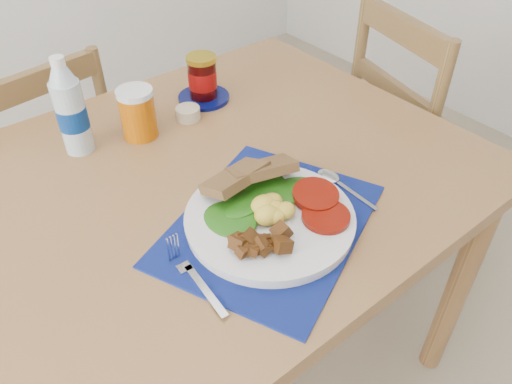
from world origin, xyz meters
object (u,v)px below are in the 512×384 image
chair_far (49,155)px  jam_on_saucer (203,81)px  juice_glass (138,115)px  chair_end (414,121)px  breakfast_plate (269,217)px  water_bottle (71,111)px

chair_far → jam_on_saucer: (0.33, -0.35, 0.28)m
chair_far → juice_glass: chair_far is taller
chair_end → jam_on_saucer: (-0.60, 0.25, 0.24)m
breakfast_plate → jam_on_saucer: 0.50m
chair_end → breakfast_plate: bearing=120.5°
water_bottle → juice_glass: (0.13, -0.04, -0.04)m
chair_far → breakfast_plate: chair_far is taller
chair_far → breakfast_plate: 0.87m
breakfast_plate → juice_glass: bearing=95.8°
breakfast_plate → juice_glass: juice_glass is taller
chair_far → chair_end: (0.94, -0.60, 0.04)m
chair_end → breakfast_plate: chair_end is taller
chair_far → chair_end: 1.11m
water_bottle → jam_on_saucer: (0.34, 0.01, -0.04)m
chair_far → chair_end: size_ratio=0.92×
breakfast_plate → water_bottle: 0.49m
chair_far → water_bottle: size_ratio=4.63×
water_bottle → juice_glass: size_ratio=1.99×
juice_glass → jam_on_saucer: jam_on_saucer is taller
chair_far → juice_glass: (0.13, -0.40, 0.28)m
breakfast_plate → chair_far: bearing=102.4°
juice_glass → jam_on_saucer: bearing=12.6°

